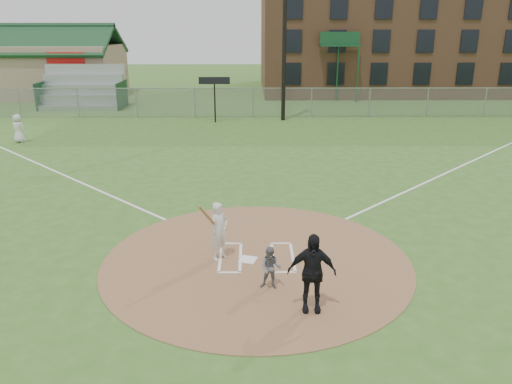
{
  "coord_description": "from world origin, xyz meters",
  "views": [
    {
      "loc": [
        -0.14,
        -12.36,
        6.16
      ],
      "look_at": [
        0.0,
        2.0,
        1.3
      ],
      "focal_mm": 35.0,
      "sensor_mm": 36.0,
      "label": 1
    }
  ],
  "objects_px": {
    "ondeck_player": "(18,128)",
    "umpire": "(312,273)",
    "home_plate": "(248,260)",
    "batter_at_plate": "(219,231)",
    "catcher": "(271,268)"
  },
  "relations": [
    {
      "from": "ondeck_player",
      "to": "umpire",
      "type": "bearing_deg",
      "value": 140.49
    },
    {
      "from": "home_plate",
      "to": "ondeck_player",
      "type": "relative_size",
      "value": 0.28
    },
    {
      "from": "catcher",
      "to": "ondeck_player",
      "type": "bearing_deg",
      "value": 139.89
    },
    {
      "from": "umpire",
      "to": "ondeck_player",
      "type": "relative_size",
      "value": 1.21
    },
    {
      "from": "home_plate",
      "to": "batter_at_plate",
      "type": "height_order",
      "value": "batter_at_plate"
    },
    {
      "from": "home_plate",
      "to": "batter_at_plate",
      "type": "xyz_separation_m",
      "value": [
        -0.78,
        0.14,
        0.8
      ]
    },
    {
      "from": "catcher",
      "to": "umpire",
      "type": "height_order",
      "value": "umpire"
    },
    {
      "from": "ondeck_player",
      "to": "batter_at_plate",
      "type": "distance_m",
      "value": 18.59
    },
    {
      "from": "catcher",
      "to": "umpire",
      "type": "distance_m",
      "value": 1.36
    },
    {
      "from": "home_plate",
      "to": "catcher",
      "type": "distance_m",
      "value": 1.69
    },
    {
      "from": "catcher",
      "to": "batter_at_plate",
      "type": "relative_size",
      "value": 0.6
    },
    {
      "from": "batter_at_plate",
      "to": "ondeck_player",
      "type": "bearing_deg",
      "value": 129.33
    },
    {
      "from": "umpire",
      "to": "ondeck_player",
      "type": "bearing_deg",
      "value": 132.27
    },
    {
      "from": "umpire",
      "to": "batter_at_plate",
      "type": "height_order",
      "value": "umpire"
    },
    {
      "from": "catcher",
      "to": "home_plate",
      "type": "bearing_deg",
      "value": 120.95
    }
  ]
}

